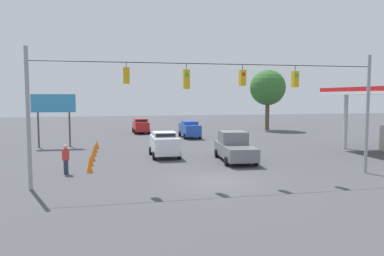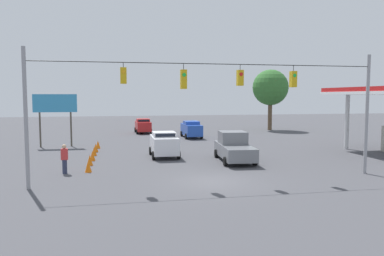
# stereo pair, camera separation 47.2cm
# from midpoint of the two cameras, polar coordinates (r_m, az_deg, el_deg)

# --- Properties ---
(ground_plane) EXTENTS (140.00, 140.00, 0.00)m
(ground_plane) POSITION_cam_midpoint_polar(r_m,az_deg,el_deg) (21.04, 2.95, -8.12)
(ground_plane) COLOR #47474C
(overhead_signal_span) EXTENTS (19.53, 0.38, 7.20)m
(overhead_signal_span) POSITION_cam_midpoint_polar(r_m,az_deg,el_deg) (20.72, 2.87, 4.41)
(overhead_signal_span) COLOR #939399
(overhead_signal_span) RESTS_ON ground_plane
(sedan_white_withflow_mid) EXTENTS (2.11, 3.95, 1.96)m
(sedan_white_withflow_mid) POSITION_cam_midpoint_polar(r_m,az_deg,el_deg) (29.21, -4.71, -2.42)
(sedan_white_withflow_mid) COLOR silver
(sedan_white_withflow_mid) RESTS_ON ground_plane
(sedan_red_withflow_deep) EXTENTS (2.06, 4.08, 1.83)m
(sedan_red_withflow_deep) POSITION_cam_midpoint_polar(r_m,az_deg,el_deg) (48.10, -8.09, 0.35)
(sedan_red_withflow_deep) COLOR red
(sedan_red_withflow_deep) RESTS_ON ground_plane
(sedan_blue_oncoming_deep) EXTENTS (1.95, 4.55, 1.89)m
(sedan_blue_oncoming_deep) POSITION_cam_midpoint_polar(r_m,az_deg,el_deg) (42.53, -0.68, -0.15)
(sedan_blue_oncoming_deep) COLOR #234CB2
(sedan_blue_oncoming_deep) RESTS_ON ground_plane
(pickup_truck_grey_crossing_near) EXTENTS (2.64, 5.66, 2.12)m
(pickup_truck_grey_crossing_near) POSITION_cam_midpoint_polar(r_m,az_deg,el_deg) (27.50, 6.02, -2.98)
(pickup_truck_grey_crossing_near) COLOR slate
(pickup_truck_grey_crossing_near) RESTS_ON ground_plane
(traffic_cone_nearest) EXTENTS (0.43, 0.43, 0.73)m
(traffic_cone_nearest) POSITION_cam_midpoint_polar(r_m,az_deg,el_deg) (24.19, -15.87, -5.69)
(traffic_cone_nearest) COLOR orange
(traffic_cone_nearest) RESTS_ON ground_plane
(traffic_cone_second) EXTENTS (0.43, 0.43, 0.73)m
(traffic_cone_second) POSITION_cam_midpoint_polar(r_m,az_deg,el_deg) (26.48, -15.71, -4.78)
(traffic_cone_second) COLOR orange
(traffic_cone_second) RESTS_ON ground_plane
(traffic_cone_third) EXTENTS (0.43, 0.43, 0.73)m
(traffic_cone_third) POSITION_cam_midpoint_polar(r_m,az_deg,el_deg) (28.32, -15.36, -4.15)
(traffic_cone_third) COLOR orange
(traffic_cone_third) RESTS_ON ground_plane
(traffic_cone_fourth) EXTENTS (0.43, 0.43, 0.73)m
(traffic_cone_fourth) POSITION_cam_midpoint_polar(r_m,az_deg,el_deg) (30.72, -15.14, -3.45)
(traffic_cone_fourth) COLOR orange
(traffic_cone_fourth) RESTS_ON ground_plane
(traffic_cone_fifth) EXTENTS (0.43, 0.43, 0.73)m
(traffic_cone_fifth) POSITION_cam_midpoint_polar(r_m,az_deg,el_deg) (32.58, -14.94, -2.97)
(traffic_cone_fifth) COLOR orange
(traffic_cone_fifth) RESTS_ON ground_plane
(traffic_cone_farthest) EXTENTS (0.43, 0.43, 0.73)m
(traffic_cone_farthest) POSITION_cam_midpoint_polar(r_m,az_deg,el_deg) (34.83, -14.65, -2.46)
(traffic_cone_farthest) COLOR orange
(traffic_cone_farthest) RESTS_ON ground_plane
(roadside_billboard) EXTENTS (3.93, 0.16, 4.90)m
(roadside_billboard) POSITION_cam_midpoint_polar(r_m,az_deg,el_deg) (36.91, -20.69, 2.89)
(roadside_billboard) COLOR #4C473D
(roadside_billboard) RESTS_ON ground_plane
(pedestrian) EXTENTS (0.40, 0.28, 1.80)m
(pedestrian) POSITION_cam_midpoint_polar(r_m,az_deg,el_deg) (24.07, -19.21, -4.51)
(pedestrian) COLOR #2D334C
(pedestrian) RESTS_ON ground_plane
(tree_horizon_left) EXTENTS (4.93, 4.93, 8.38)m
(tree_horizon_left) POSITION_cam_midpoint_polar(r_m,az_deg,el_deg) (53.13, 11.21, 6.04)
(tree_horizon_left) COLOR brown
(tree_horizon_left) RESTS_ON ground_plane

